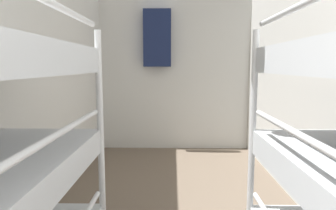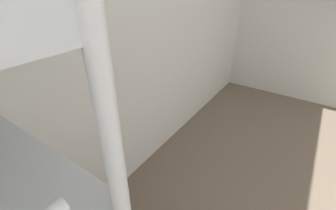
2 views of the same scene
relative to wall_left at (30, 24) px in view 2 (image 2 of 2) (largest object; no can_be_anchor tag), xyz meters
The scene contains 1 object.
wall_left is the anchor object (origin of this frame).
Camera 2 is at (-0.23, 2.20, 1.44)m, focal length 24.00 mm.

